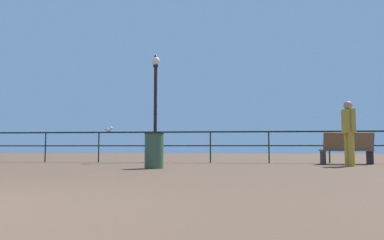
{
  "coord_description": "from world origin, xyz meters",
  "views": [
    {
      "loc": [
        2.51,
        -2.25,
        0.49
      ],
      "look_at": [
        1.37,
        9.4,
        1.41
      ],
      "focal_mm": 33.51,
      "sensor_mm": 36.0,
      "label": 1
    }
  ],
  "objects_px": {
    "bench_near_left": "(347,147)",
    "lamppost_center": "(155,103)",
    "seagull_on_rail": "(109,129)",
    "trash_bin": "(154,150)",
    "person_by_bench": "(349,129)"
  },
  "relations": [
    {
      "from": "bench_near_left",
      "to": "lamppost_center",
      "type": "bearing_deg",
      "value": 169.85
    },
    {
      "from": "bench_near_left",
      "to": "seagull_on_rail",
      "type": "distance_m",
      "value": 7.81
    },
    {
      "from": "lamppost_center",
      "to": "seagull_on_rail",
      "type": "xyz_separation_m",
      "value": [
        -1.57,
        -0.3,
        -0.95
      ]
    },
    {
      "from": "lamppost_center",
      "to": "trash_bin",
      "type": "distance_m",
      "value": 4.25
    },
    {
      "from": "lamppost_center",
      "to": "trash_bin",
      "type": "height_order",
      "value": "lamppost_center"
    },
    {
      "from": "bench_near_left",
      "to": "person_by_bench",
      "type": "distance_m",
      "value": 1.34
    },
    {
      "from": "person_by_bench",
      "to": "seagull_on_rail",
      "type": "relative_size",
      "value": 4.92
    },
    {
      "from": "lamppost_center",
      "to": "person_by_bench",
      "type": "distance_m",
      "value": 6.37
    },
    {
      "from": "bench_near_left",
      "to": "seagull_on_rail",
      "type": "height_order",
      "value": "seagull_on_rail"
    },
    {
      "from": "bench_near_left",
      "to": "seagull_on_rail",
      "type": "xyz_separation_m",
      "value": [
        -7.75,
        0.8,
        0.63
      ]
    },
    {
      "from": "seagull_on_rail",
      "to": "trash_bin",
      "type": "height_order",
      "value": "seagull_on_rail"
    },
    {
      "from": "trash_bin",
      "to": "seagull_on_rail",
      "type": "bearing_deg",
      "value": 123.37
    },
    {
      "from": "bench_near_left",
      "to": "lamppost_center",
      "type": "height_order",
      "value": "lamppost_center"
    },
    {
      "from": "bench_near_left",
      "to": "trash_bin",
      "type": "xyz_separation_m",
      "value": [
        -5.42,
        -2.74,
        -0.07
      ]
    },
    {
      "from": "lamppost_center",
      "to": "trash_bin",
      "type": "xyz_separation_m",
      "value": [
        0.76,
        -3.84,
        -1.65
      ]
    }
  ]
}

